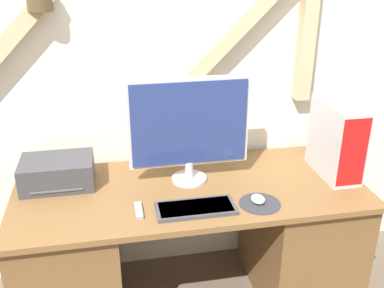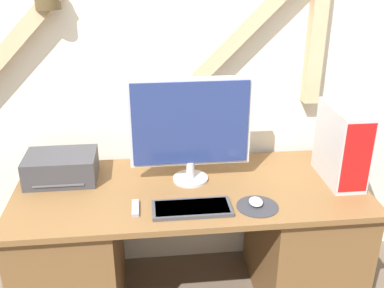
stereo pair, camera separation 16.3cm
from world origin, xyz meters
name	(u,v)px [view 2 (the right image)]	position (x,y,z in m)	size (l,w,h in m)	color
wall_back	(183,46)	(0.01, 0.79, 1.36)	(6.40, 0.17, 2.79)	silver
desk	(191,244)	(0.00, 0.37, 0.38)	(1.77, 0.74, 0.73)	brown
monitor	(190,126)	(0.01, 0.45, 1.03)	(0.61, 0.18, 0.55)	#B7B7BC
keyboard	(192,208)	(-0.02, 0.15, 0.74)	(0.37, 0.16, 0.02)	#3D3D42
mousepad	(257,206)	(0.29, 0.15, 0.73)	(0.20, 0.20, 0.00)	#2D2D33
mouse	(256,202)	(0.29, 0.16, 0.75)	(0.06, 0.08, 0.03)	silver
computer_tower	(342,144)	(0.78, 0.37, 0.93)	(0.16, 0.35, 0.40)	#B2B2B7
printer	(61,168)	(-0.66, 0.52, 0.80)	(0.36, 0.25, 0.14)	#38383D
remote_control	(135,208)	(-0.28, 0.19, 0.74)	(0.03, 0.13, 0.02)	gray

